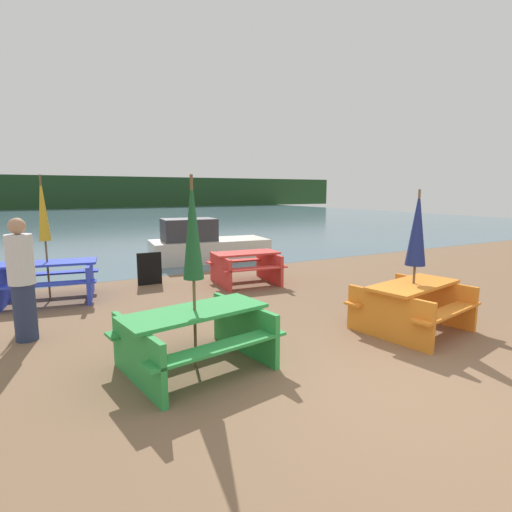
# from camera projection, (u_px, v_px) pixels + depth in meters

# --- Properties ---
(ground_plane) EXTENTS (60.00, 60.00, 0.00)m
(ground_plane) POSITION_uv_depth(u_px,v_px,m) (411.00, 396.00, 4.24)
(ground_plane) COLOR brown
(water) EXTENTS (60.00, 50.00, 0.00)m
(water) POSITION_uv_depth(u_px,v_px,m) (84.00, 218.00, 32.14)
(water) COLOR slate
(water) RESTS_ON ground_plane
(far_treeline) EXTENTS (80.00, 1.60, 4.00)m
(far_treeline) POSITION_uv_depth(u_px,v_px,m) (65.00, 192.00, 49.12)
(far_treeline) COLOR #1E3D1E
(far_treeline) RESTS_ON water
(picnic_table_orange) EXTENTS (1.85, 1.66, 0.75)m
(picnic_table_orange) POSITION_uv_depth(u_px,v_px,m) (412.00, 302.00, 6.18)
(picnic_table_orange) COLOR orange
(picnic_table_orange) RESTS_ON ground_plane
(picnic_table_green) EXTENTS (1.96, 1.65, 0.73)m
(picnic_table_green) POSITION_uv_depth(u_px,v_px,m) (195.00, 332.00, 4.87)
(picnic_table_green) COLOR green
(picnic_table_green) RESTS_ON ground_plane
(picnic_table_red) EXTENTS (1.64, 1.52, 0.75)m
(picnic_table_red) POSITION_uv_depth(u_px,v_px,m) (245.00, 265.00, 9.35)
(picnic_table_red) COLOR red
(picnic_table_red) RESTS_ON ground_plane
(picnic_table_blue) EXTENTS (1.99, 1.65, 0.77)m
(picnic_table_blue) POSITION_uv_depth(u_px,v_px,m) (49.00, 277.00, 7.89)
(picnic_table_blue) COLOR blue
(picnic_table_blue) RESTS_ON ground_plane
(umbrella_gold) EXTENTS (0.22, 0.22, 2.46)m
(umbrella_gold) POSITION_uv_depth(u_px,v_px,m) (43.00, 210.00, 7.67)
(umbrella_gold) COLOR brown
(umbrella_gold) RESTS_ON ground_plane
(umbrella_navy) EXTENTS (0.30, 0.30, 2.18)m
(umbrella_navy) POSITION_uv_depth(u_px,v_px,m) (417.00, 229.00, 6.00)
(umbrella_navy) COLOR brown
(umbrella_navy) RESTS_ON ground_plane
(umbrella_darkgreen) EXTENTS (0.25, 0.25, 2.34)m
(umbrella_darkgreen) POSITION_uv_depth(u_px,v_px,m) (193.00, 229.00, 4.66)
(umbrella_darkgreen) COLOR brown
(umbrella_darkgreen) RESTS_ON ground_plane
(boat) EXTENTS (3.70, 1.86, 1.33)m
(boat) POSITION_uv_depth(u_px,v_px,m) (205.00, 245.00, 12.36)
(boat) COLOR beige
(boat) RESTS_ON water
(person) EXTENTS (0.36, 0.36, 1.79)m
(person) POSITION_uv_depth(u_px,v_px,m) (22.00, 280.00, 5.70)
(person) COLOR #283351
(person) RESTS_ON ground_plane
(signboard) EXTENTS (0.55, 0.08, 0.75)m
(signboard) POSITION_uv_depth(u_px,v_px,m) (150.00, 269.00, 9.25)
(signboard) COLOR black
(signboard) RESTS_ON ground_plane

